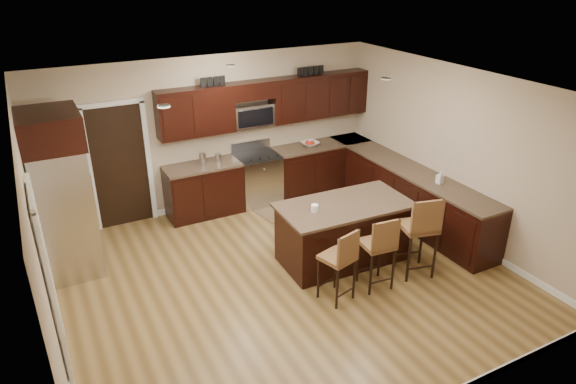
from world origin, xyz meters
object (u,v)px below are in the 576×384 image
island (343,234)px  refrigerator (62,193)px  stool_left (341,258)px  stool_right (421,227)px  range (257,178)px  stool_mid (380,245)px

island → refrigerator: (-3.59, 1.62, 0.77)m
stool_left → stool_right: 1.30m
island → stool_left: bearing=-123.4°
range → stool_left: size_ratio=1.07×
refrigerator → stool_left: bearing=-39.4°
stool_left → stool_mid: 0.61m
stool_right → range: bearing=120.3°
island → refrigerator: size_ratio=0.83×
stool_right → island: bearing=142.8°
island → stool_left: size_ratio=1.87×
island → refrigerator: bearing=157.8°
stool_right → stool_mid: bearing=-167.1°
stool_left → island: bearing=39.2°
stool_right → refrigerator: bearing=163.5°
island → stool_mid: bearing=-87.1°
range → island: (0.29, -2.41, -0.04)m
range → refrigerator: 3.47m
range → island: range is taller
island → stool_mid: (0.01, -0.84, 0.25)m
stool_left → refrigerator: size_ratio=0.44×
range → island: size_ratio=0.57×
stool_left → refrigerator: 3.91m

